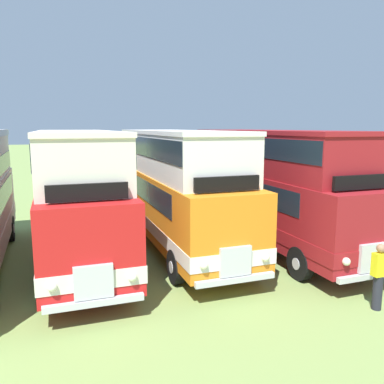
# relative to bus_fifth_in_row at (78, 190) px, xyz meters

# --- Properties ---
(bus_fifth_in_row) EXTENTS (2.71, 9.92, 4.49)m
(bus_fifth_in_row) POSITION_rel_bus_fifth_in_row_xyz_m (0.00, 0.00, 0.00)
(bus_fifth_in_row) COLOR red
(bus_fifth_in_row) RESTS_ON ground
(bus_sixth_in_row) EXTENTS (2.75, 10.35, 4.49)m
(bus_sixth_in_row) POSITION_rel_bus_fifth_in_row_xyz_m (3.65, 0.45, 0.00)
(bus_sixth_in_row) COLOR orange
(bus_sixth_in_row) RESTS_ON ground
(bus_seventh_in_row) EXTENTS (2.79, 10.68, 4.49)m
(bus_seventh_in_row) POSITION_rel_bus_fifth_in_row_xyz_m (7.30, -0.30, 0.00)
(bus_seventh_in_row) COLOR maroon
(bus_seventh_in_row) RESTS_ON ground
(marshal_person) EXTENTS (0.36, 0.24, 1.73)m
(marshal_person) POSITION_rel_bus_fifth_in_row_xyz_m (6.97, -6.40, -1.58)
(marshal_person) COLOR #23232D
(marshal_person) RESTS_ON ground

